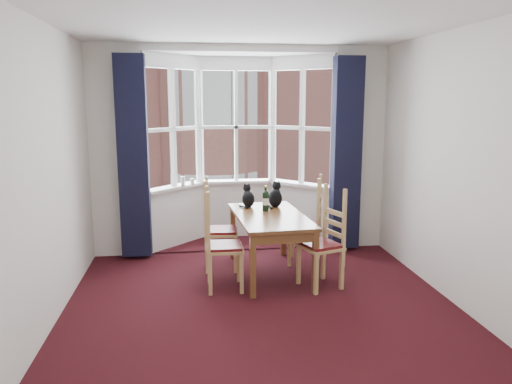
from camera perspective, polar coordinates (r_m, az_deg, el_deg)
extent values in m
plane|color=black|center=(5.00, 1.10, -14.19)|extent=(4.50, 4.50, 0.00)
plane|color=white|center=(4.59, 1.23, 19.41)|extent=(4.50, 4.50, 0.00)
plane|color=silver|center=(4.73, -23.57, 1.23)|extent=(0.00, 4.50, 4.50)
plane|color=silver|center=(5.27, 23.19, 2.15)|extent=(0.00, 4.50, 4.50)
plane|color=silver|center=(2.44, 9.16, -6.20)|extent=(4.00, 0.00, 4.00)
cube|color=silver|center=(6.84, -15.62, 4.39)|extent=(0.70, 0.12, 2.80)
cube|color=silver|center=(7.16, 11.60, 4.83)|extent=(0.70, 0.12, 2.80)
cube|color=black|center=(6.64, -13.84, 3.86)|extent=(0.38, 0.22, 2.60)
cube|color=black|center=(6.93, 10.26, 4.27)|extent=(0.38, 0.22, 2.60)
cube|color=brown|center=(5.95, 1.63, -2.80)|extent=(0.89, 1.53, 0.04)
cube|color=brown|center=(5.34, -0.37, -8.52)|extent=(0.06, 0.06, 0.70)
cube|color=brown|center=(6.64, -2.66, -4.67)|extent=(0.06, 0.06, 0.70)
cube|color=brown|center=(5.50, 6.79, -7.99)|extent=(0.06, 0.06, 0.70)
cube|color=brown|center=(6.77, 3.16, -4.36)|extent=(0.06, 0.06, 0.70)
cube|color=tan|center=(5.57, -3.60, -6.29)|extent=(0.40, 0.42, 0.06)
cube|color=#540E10|center=(5.56, -3.60, -6.14)|extent=(0.36, 0.38, 0.03)
cube|color=tan|center=(6.22, -3.98, -4.48)|extent=(0.43, 0.45, 0.06)
cube|color=#540E10|center=(6.21, -3.98, -4.35)|extent=(0.39, 0.41, 0.03)
cube|color=tan|center=(5.65, 7.38, -6.10)|extent=(0.52, 0.53, 0.06)
cube|color=#540E10|center=(5.65, 7.38, -5.96)|extent=(0.47, 0.48, 0.03)
cube|color=tan|center=(6.44, 5.57, -3.96)|extent=(0.51, 0.52, 0.06)
cube|color=#540E10|center=(6.44, 5.57, -3.83)|extent=(0.46, 0.47, 0.03)
ellipsoid|color=black|center=(6.35, -0.88, -0.84)|extent=(0.18, 0.23, 0.21)
sphere|color=black|center=(6.40, -1.05, 0.44)|extent=(0.11, 0.11, 0.10)
cone|color=black|center=(6.38, -1.29, 0.86)|extent=(0.04, 0.04, 0.04)
cone|color=black|center=(6.40, -0.81, 0.88)|extent=(0.04, 0.04, 0.04)
ellipsoid|color=black|center=(6.36, 2.21, -0.74)|extent=(0.25, 0.28, 0.23)
sphere|color=black|center=(6.41, 2.37, 0.68)|extent=(0.14, 0.14, 0.11)
cone|color=black|center=(6.41, 2.11, 1.17)|extent=(0.05, 0.05, 0.05)
cone|color=black|center=(6.39, 2.64, 1.14)|extent=(0.05, 0.05, 0.05)
cylinder|color=black|center=(6.14, 1.11, -1.12)|extent=(0.08, 0.08, 0.22)
sphere|color=black|center=(6.12, 1.11, -0.15)|extent=(0.07, 0.07, 0.07)
cylinder|color=black|center=(6.11, 1.11, 0.25)|extent=(0.03, 0.03, 0.10)
cylinder|color=gold|center=(6.10, 1.11, 0.64)|extent=(0.03, 0.03, 0.02)
cylinder|color=silver|center=(6.14, 1.11, -1.07)|extent=(0.08, 0.08, 0.09)
cylinder|color=white|center=(7.18, -8.36, 1.24)|extent=(0.06, 0.06, 0.14)
cylinder|color=white|center=(7.21, -7.29, 1.15)|extent=(0.06, 0.06, 0.10)
plane|color=#333335|center=(37.63, -6.28, -1.82)|extent=(80.00, 80.00, 0.00)
cube|color=#A05E52|center=(18.78, -5.44, 7.27)|extent=(18.00, 6.00, 14.00)
cylinder|color=#A05E52|center=(15.79, -5.03, 6.64)|extent=(3.20, 3.20, 14.00)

